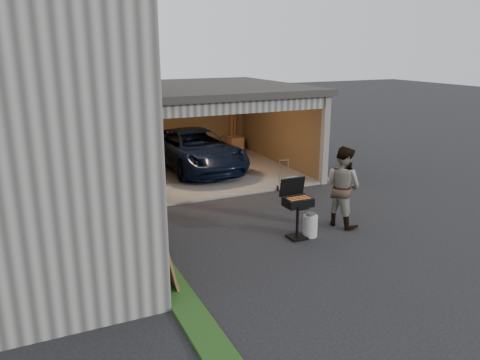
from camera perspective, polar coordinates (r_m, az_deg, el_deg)
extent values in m
plane|color=black|center=(9.98, 3.09, -8.36)|extent=(80.00, 80.00, 0.00)
cube|color=#193814|center=(8.37, -7.68, -13.36)|extent=(0.50, 8.00, 0.06)
cube|color=#605E59|center=(15.90, -5.50, 1.05)|extent=(6.50, 6.00, 0.06)
cube|color=brown|center=(18.36, -8.70, 7.17)|extent=(6.50, 0.15, 2.70)
cube|color=brown|center=(16.91, 4.63, 6.55)|extent=(0.15, 6.00, 2.70)
cube|color=brown|center=(14.89, -17.26, 4.59)|extent=(0.15, 6.00, 2.70)
cube|color=#2D2B28|center=(15.42, -5.78, 11.04)|extent=(6.80, 6.30, 0.20)
cube|color=#474744|center=(12.74, -1.34, 8.82)|extent=(6.50, 0.16, 0.36)
cube|color=silver|center=(13.85, -3.40, 9.79)|extent=(6.00, 2.40, 0.06)
cube|color=#474744|center=(14.44, 10.31, 4.72)|extent=(0.20, 0.18, 2.70)
cube|color=brown|center=(17.32, -15.98, 2.70)|extent=(0.60, 0.50, 0.50)
cube|color=brown|center=(17.22, -16.10, 4.23)|extent=(0.50, 0.45, 0.45)
cube|color=brown|center=(18.61, -0.57, 4.37)|extent=(0.55, 0.50, 0.60)
cube|color=brown|center=(19.07, -0.83, 7.22)|extent=(0.24, 0.43, 2.20)
imported|color=black|center=(16.00, -5.48, 3.51)|extent=(2.53, 4.95, 1.34)
imported|color=#AFB9DC|center=(9.69, -10.35, -3.61)|extent=(0.64, 0.77, 1.81)
imported|color=#412719|center=(11.18, 12.37, -0.77)|extent=(0.98, 1.11, 1.91)
cube|color=black|center=(10.54, 6.94, -6.94)|extent=(0.38, 0.38, 0.05)
cylinder|color=black|center=(10.40, 7.01, -4.97)|extent=(0.06, 0.06, 0.77)
cube|color=black|center=(10.25, 7.09, -2.69)|extent=(0.60, 0.42, 0.18)
cube|color=#59595B|center=(10.23, 7.10, -2.28)|extent=(0.55, 0.36, 0.01)
cube|color=black|center=(10.38, 6.38, -0.79)|extent=(0.60, 0.11, 0.42)
cylinder|color=#B9B9B4|center=(10.61, 8.55, -5.55)|extent=(0.43, 0.43, 0.49)
cube|color=brown|center=(8.48, -9.27, -9.15)|extent=(0.27, 0.98, 1.08)
cube|color=gray|center=(13.81, 5.39, -1.31)|extent=(0.35, 0.27, 0.03)
cylinder|color=black|center=(13.85, 4.59, -0.98)|extent=(0.08, 0.16, 0.16)
cylinder|color=black|center=(13.93, 5.99, -0.91)|extent=(0.08, 0.16, 0.16)
cylinder|color=gray|center=(13.75, 4.81, 0.63)|extent=(0.03, 0.03, 0.92)
cylinder|color=gray|center=(13.81, 5.87, 0.68)|extent=(0.03, 0.03, 0.92)
cylinder|color=gray|center=(13.67, 5.39, 2.42)|extent=(0.26, 0.10, 0.03)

